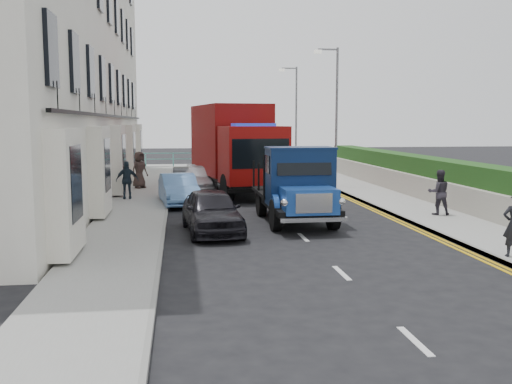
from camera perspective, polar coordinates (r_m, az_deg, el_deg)
name	(u,v)px	position (r m, az deg, el deg)	size (l,w,h in m)	color
ground	(320,253)	(14.82, 6.40, -6.07)	(120.00, 120.00, 0.00)	black
pavement_west	(139,205)	(23.29, -11.67, -1.24)	(2.40, 38.00, 0.12)	gray
pavement_east	(390,200)	(24.86, 13.25, -0.77)	(2.60, 38.00, 0.12)	gray
promenade	(227,166)	(43.27, -2.94, 2.65)	(30.00, 2.50, 0.12)	gray
sea_plane	(207,148)	(74.16, -4.92, 4.40)	(120.00, 120.00, 0.00)	#4E5A6A
terrace_west	(43,35)	(27.90, -20.52, 14.45)	(6.31, 30.20, 14.25)	white
garden_east	(433,180)	(25.50, 17.32, 1.19)	(1.45, 28.00, 1.75)	#B2AD9E
seafront_railing	(228,159)	(42.44, -2.86, 3.27)	(13.00, 0.08, 1.11)	#59B2A5
lamp_mid	(334,109)	(29.05, 7.83, 8.24)	(1.23, 0.18, 7.00)	slate
lamp_far	(294,112)	(38.78, 3.86, 7.96)	(1.23, 0.18, 7.00)	slate
bedford_lorry	(299,190)	(18.49, 4.28, 0.20)	(2.21, 5.36, 2.51)	black
red_lorry	(234,146)	(27.02, -2.18, 4.61)	(3.92, 8.26, 4.16)	black
parked_car_front	(212,211)	(17.27, -4.45, -1.92)	(1.58, 3.93, 1.34)	black
parked_car_mid	(179,189)	(23.26, -7.75, 0.25)	(1.33, 3.83, 1.26)	#6191D0
parked_car_rear	(200,179)	(27.42, -5.65, 1.27)	(1.73, 4.26, 1.24)	#B2B1B6
seafront_car_left	(217,162)	(38.23, -3.90, 3.01)	(2.28, 4.94, 1.37)	black
seafront_car_right	(249,161)	(37.02, -0.70, 3.11)	(1.95, 4.85, 1.65)	silver
pedestrian_east_far	(439,192)	(20.85, 17.82, -0.03)	(0.77, 0.60, 1.58)	#2D2831
pedestrian_west_near	(127,180)	(24.53, -12.76, 1.16)	(0.93, 0.39, 1.59)	#1C2832
pedestrian_west_far	(139,170)	(28.53, -11.58, 2.19)	(0.88, 0.57, 1.79)	#392C29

